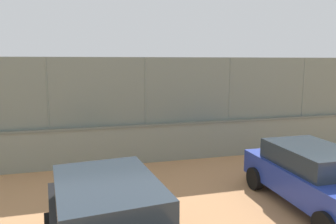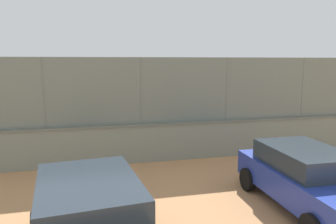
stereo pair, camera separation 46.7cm
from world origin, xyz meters
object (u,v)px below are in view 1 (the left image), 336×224
at_px(player_at_service_line, 72,102).
at_px(sports_ball, 233,120).
at_px(player_foreground_swinging, 196,113).
at_px(parked_car_blue, 315,176).
at_px(spare_ball_by_wall, 240,141).
at_px(player_near_wall_returning, 235,102).

distance_m(player_at_service_line, sports_ball, 10.03).
relative_size(player_foreground_swinging, parked_car_blue, 0.37).
bearing_deg(spare_ball_by_wall, player_near_wall_returning, -116.10).
height_order(player_near_wall_returning, parked_car_blue, parked_car_blue).
xyz_separation_m(player_near_wall_returning, player_foreground_swinging, (4.19, 3.66, 0.03)).
height_order(player_at_service_line, spare_ball_by_wall, player_at_service_line).
bearing_deg(player_at_service_line, player_foreground_swinging, 137.55).
distance_m(player_at_service_line, spare_ball_by_wall, 11.32).
relative_size(player_at_service_line, spare_ball_by_wall, 8.46).
xyz_separation_m(player_near_wall_returning, spare_ball_by_wall, (3.37, 6.87, -0.75)).
bearing_deg(parked_car_blue, sports_ball, -107.01).
distance_m(player_foreground_swinging, parked_car_blue, 9.18).
bearing_deg(sports_ball, spare_ball_by_wall, 66.09).
bearing_deg(sports_ball, player_near_wall_returning, -120.31).
distance_m(player_near_wall_returning, sports_ball, 2.72).
bearing_deg(sports_ball, parked_car_blue, 72.99).
bearing_deg(player_foreground_swinging, player_near_wall_returning, -138.86).
bearing_deg(sports_ball, player_at_service_line, -25.14).
distance_m(player_at_service_line, player_foreground_swinging, 8.37).
bearing_deg(player_at_service_line, sports_ball, 154.86).
xyz_separation_m(player_near_wall_returning, parked_car_blue, (4.56, 12.83, -0.08)).
bearing_deg(spare_ball_by_wall, sports_ball, -113.91).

